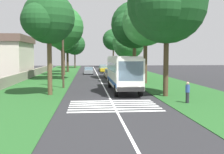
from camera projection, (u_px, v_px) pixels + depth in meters
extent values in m
plane|color=#262628|center=(111.00, 101.00, 23.46)|extent=(160.00, 160.00, 0.00)
cube|color=#235623|center=(41.00, 84.00, 37.62)|extent=(120.00, 8.00, 0.04)
cube|color=#235623|center=(160.00, 82.00, 39.08)|extent=(120.00, 8.00, 0.04)
cube|color=silver|center=(102.00, 83.00, 38.35)|extent=(110.00, 0.16, 0.01)
cube|color=silver|center=(123.00, 72.00, 29.78)|extent=(11.00, 2.50, 2.90)
cube|color=slate|center=(123.00, 67.00, 30.04)|extent=(9.68, 2.54, 0.85)
cube|color=slate|center=(131.00, 71.00, 24.33)|extent=(0.08, 2.20, 1.74)
cube|color=#1E4C9E|center=(123.00, 81.00, 29.86)|extent=(10.78, 2.53, 0.36)
cube|color=silver|center=(123.00, 57.00, 29.66)|extent=(10.56, 2.30, 0.18)
cube|color=black|center=(131.00, 89.00, 24.34)|extent=(0.16, 2.40, 0.40)
sphere|color=#F2EDCC|center=(122.00, 88.00, 24.32)|extent=(0.24, 0.24, 0.24)
sphere|color=#F2EDCC|center=(140.00, 88.00, 24.46)|extent=(0.24, 0.24, 0.24)
cylinder|color=black|center=(116.00, 91.00, 25.93)|extent=(1.10, 0.32, 1.10)
cylinder|color=black|center=(110.00, 83.00, 33.28)|extent=(1.10, 0.32, 1.10)
cylinder|color=black|center=(140.00, 90.00, 26.13)|extent=(1.10, 0.32, 1.10)
cylinder|color=black|center=(129.00, 83.00, 33.48)|extent=(1.10, 0.32, 1.10)
cube|color=silver|center=(117.00, 112.00, 19.07)|extent=(0.45, 6.80, 0.01)
cube|color=silver|center=(116.00, 109.00, 19.97)|extent=(0.45, 6.80, 0.01)
cube|color=silver|center=(114.00, 107.00, 20.86)|extent=(0.45, 6.80, 0.01)
cube|color=silver|center=(113.00, 105.00, 21.75)|extent=(0.45, 6.80, 0.01)
cube|color=silver|center=(112.00, 103.00, 22.65)|extent=(0.45, 6.80, 0.01)
cube|color=silver|center=(111.00, 101.00, 23.54)|extent=(0.45, 6.80, 0.01)
cube|color=#B7A893|center=(110.00, 74.00, 47.99)|extent=(4.30, 1.75, 0.70)
cube|color=slate|center=(110.00, 71.00, 47.84)|extent=(2.00, 1.61, 0.55)
cylinder|color=black|center=(106.00, 76.00, 46.60)|extent=(0.64, 0.22, 0.64)
cylinder|color=black|center=(105.00, 75.00, 49.28)|extent=(0.64, 0.22, 0.64)
cylinder|color=black|center=(115.00, 76.00, 46.73)|extent=(0.64, 0.22, 0.64)
cylinder|color=black|center=(114.00, 75.00, 49.42)|extent=(0.64, 0.22, 0.64)
cube|color=gray|center=(89.00, 71.00, 56.65)|extent=(4.30, 1.75, 0.70)
cube|color=slate|center=(89.00, 68.00, 56.50)|extent=(2.00, 1.61, 0.55)
cylinder|color=black|center=(85.00, 73.00, 55.26)|extent=(0.64, 0.22, 0.64)
cylinder|color=black|center=(85.00, 72.00, 57.94)|extent=(0.64, 0.22, 0.64)
cylinder|color=black|center=(93.00, 73.00, 55.40)|extent=(0.64, 0.22, 0.64)
cylinder|color=black|center=(92.00, 72.00, 58.08)|extent=(0.64, 0.22, 0.64)
cube|color=gold|center=(104.00, 70.00, 64.21)|extent=(4.30, 1.75, 0.70)
cube|color=slate|center=(104.00, 67.00, 64.06)|extent=(2.00, 1.61, 0.55)
cylinder|color=black|center=(101.00, 71.00, 62.82)|extent=(0.64, 0.22, 0.64)
cylinder|color=black|center=(100.00, 70.00, 65.50)|extent=(0.64, 0.22, 0.64)
cylinder|color=black|center=(107.00, 71.00, 62.96)|extent=(0.64, 0.22, 0.64)
cylinder|color=black|center=(107.00, 70.00, 65.64)|extent=(0.64, 0.22, 0.64)
cube|color=#145933|center=(103.00, 68.00, 70.28)|extent=(4.30, 1.75, 0.70)
cube|color=slate|center=(103.00, 66.00, 70.13)|extent=(2.00, 1.61, 0.55)
cylinder|color=black|center=(100.00, 69.00, 68.89)|extent=(0.64, 0.22, 0.64)
cylinder|color=black|center=(99.00, 69.00, 71.57)|extent=(0.64, 0.22, 0.64)
cylinder|color=black|center=(106.00, 69.00, 69.02)|extent=(0.64, 0.22, 0.64)
cylinder|color=black|center=(105.00, 69.00, 71.71)|extent=(0.64, 0.22, 0.64)
cylinder|color=brown|center=(64.00, 60.00, 53.25)|extent=(0.38, 0.38, 5.66)
sphere|color=#286B2D|center=(64.00, 39.00, 52.93)|extent=(4.68, 4.68, 4.68)
sphere|color=#286B2D|center=(64.00, 41.00, 54.35)|extent=(2.75, 2.75, 2.75)
sphere|color=#286B2D|center=(59.00, 40.00, 51.73)|extent=(2.84, 2.84, 2.84)
cylinder|color=#4C3826|center=(75.00, 59.00, 83.42)|extent=(0.37, 0.37, 5.24)
sphere|color=#19471E|center=(75.00, 45.00, 83.08)|extent=(6.18, 6.18, 6.18)
sphere|color=#19471E|center=(75.00, 46.00, 84.96)|extent=(4.07, 4.07, 4.07)
sphere|color=#19471E|center=(71.00, 46.00, 81.50)|extent=(4.18, 4.18, 4.18)
cylinder|color=brown|center=(50.00, 64.00, 26.64)|extent=(0.44, 0.44, 5.98)
sphere|color=#19471E|center=(49.00, 18.00, 26.30)|extent=(4.91, 4.91, 4.91)
sphere|color=#19471E|center=(51.00, 23.00, 27.79)|extent=(3.03, 3.03, 3.03)
sphere|color=#19471E|center=(39.00, 20.00, 25.04)|extent=(3.23, 3.23, 3.23)
cylinder|color=#3D2D1E|center=(68.00, 60.00, 62.87)|extent=(0.50, 0.50, 5.36)
sphere|color=#19471E|center=(67.00, 42.00, 62.54)|extent=(5.18, 5.18, 5.18)
sphere|color=#19471E|center=(68.00, 44.00, 64.12)|extent=(3.13, 3.13, 3.13)
sphere|color=#19471E|center=(63.00, 43.00, 61.22)|extent=(3.02, 3.02, 3.02)
cylinder|color=#4C3826|center=(62.00, 59.00, 43.54)|extent=(0.40, 0.40, 6.29)
sphere|color=#286B2D|center=(62.00, 27.00, 43.15)|extent=(6.67, 6.67, 6.67)
sphere|color=#286B2D|center=(63.00, 31.00, 45.18)|extent=(3.92, 3.92, 3.92)
sphere|color=#286B2D|center=(54.00, 29.00, 41.44)|extent=(4.34, 4.34, 4.34)
cylinder|color=brown|center=(113.00, 56.00, 87.07)|extent=(0.44, 0.44, 6.76)
sphere|color=#19471E|center=(113.00, 40.00, 86.66)|extent=(6.64, 6.64, 6.64)
sphere|color=#19471E|center=(113.00, 42.00, 88.68)|extent=(4.80, 4.80, 4.80)
sphere|color=#19471E|center=(111.00, 41.00, 84.97)|extent=(3.73, 3.73, 3.73)
cylinder|color=brown|center=(128.00, 63.00, 55.75)|extent=(0.46, 0.46, 4.41)
sphere|color=#337A38|center=(128.00, 43.00, 55.44)|extent=(6.33, 6.33, 6.33)
sphere|color=#337A38|center=(127.00, 46.00, 57.36)|extent=(4.45, 4.45, 4.45)
sphere|color=#337A38|center=(125.00, 45.00, 53.82)|extent=(3.62, 3.62, 3.62)
cylinder|color=brown|center=(134.00, 58.00, 44.88)|extent=(0.56, 0.56, 6.56)
sphere|color=#19471E|center=(135.00, 25.00, 44.46)|extent=(7.55, 7.55, 7.55)
sphere|color=#19471E|center=(132.00, 30.00, 46.75)|extent=(5.15, 5.15, 5.15)
sphere|color=#19471E|center=(129.00, 27.00, 42.53)|extent=(4.91, 4.91, 4.91)
cylinder|color=#4C3826|center=(145.00, 60.00, 37.59)|extent=(0.53, 0.53, 6.43)
sphere|color=#337A38|center=(146.00, 22.00, 37.20)|extent=(6.28, 6.28, 6.28)
sphere|color=#337A38|center=(143.00, 27.00, 39.11)|extent=(3.51, 3.51, 3.51)
sphere|color=#337A38|center=(141.00, 25.00, 35.60)|extent=(4.25, 4.25, 4.25)
cylinder|color=#4C3826|center=(166.00, 61.00, 25.78)|extent=(0.47, 0.47, 6.50)
sphere|color=#19471E|center=(167.00, 3.00, 25.37)|extent=(7.30, 7.30, 7.30)
sphere|color=#19471E|center=(160.00, 13.00, 27.59)|extent=(4.30, 4.30, 4.30)
sphere|color=#19471E|center=(160.00, 6.00, 23.50)|extent=(4.31, 4.31, 4.31)
cylinder|color=#473828|center=(63.00, 52.00, 32.20)|extent=(0.24, 0.24, 8.42)
cube|color=#3D3326|center=(63.00, 20.00, 31.91)|extent=(0.12, 1.40, 0.12)
cube|color=gray|center=(24.00, 76.00, 42.24)|extent=(70.00, 0.40, 1.27)
cube|color=beige|center=(3.00, 60.00, 48.83)|extent=(12.16, 8.58, 5.99)
cube|color=brown|center=(2.00, 39.00, 48.55)|extent=(12.76, 9.18, 1.18)
cylinder|color=#26262D|center=(187.00, 98.00, 22.25)|extent=(0.28, 0.28, 0.85)
cylinder|color=#334C99|center=(188.00, 89.00, 22.19)|extent=(0.34, 0.34, 0.60)
sphere|color=tan|center=(188.00, 83.00, 22.16)|extent=(0.24, 0.24, 0.24)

